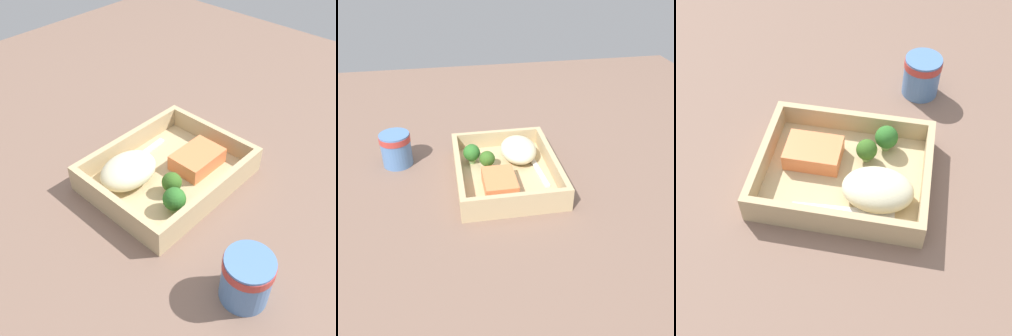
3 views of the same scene
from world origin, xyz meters
TOP-DOWN VIEW (x-y plane):
  - ground_plane at (0.00, 0.00)cm, footprint 160.00×160.00cm
  - takeout_tray at (0.00, 0.00)cm, footprint 27.41×21.87cm
  - tray_rim at (0.00, 0.00)cm, footprint 27.41×21.87cm
  - salmon_fillet at (-5.52, 2.29)cm, footprint 9.14×6.62cm
  - mashed_potatoes at (5.97, -3.97)cm, footprint 11.08×8.22cm
  - broccoli_floret_1 at (5.91, 6.88)cm, footprint 3.88×3.88cm
  - broccoli_floret_2 at (3.07, 3.72)cm, footprint 3.50×3.50cm
  - fork at (2.27, -7.12)cm, footprint 15.88×2.78cm
  - paper_cup at (10.36, 23.85)cm, footprint 7.02×7.02cm

SIDE VIEW (x-z plane):
  - ground_plane at x=0.00cm, z-range -2.00..0.00cm
  - takeout_tray at x=0.00cm, z-range 0.00..1.20cm
  - fork at x=2.27cm, z-range 1.20..1.64cm
  - salmon_fillet at x=-5.52cm, z-range 1.20..4.27cm
  - tray_rim at x=0.00cm, z-range 1.20..5.10cm
  - broccoli_floret_2 at x=3.07cm, z-range 1.46..5.67cm
  - mashed_potatoes at x=5.97cm, z-range 1.20..5.97cm
  - broccoli_floret_1 at x=5.91cm, z-range 1.48..6.13cm
  - paper_cup at x=10.36cm, z-range 0.45..8.31cm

